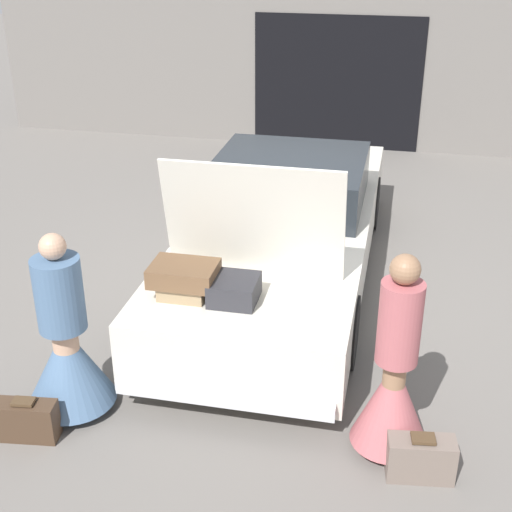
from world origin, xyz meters
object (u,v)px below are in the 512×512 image
(person_left, at_px, (67,350))
(suitcase_beside_left_person, at_px, (27,420))
(car, at_px, (284,229))
(person_right, at_px, (393,384))
(suitcase_beside_right_person, at_px, (421,458))

(person_left, bearing_deg, suitcase_beside_left_person, -23.37)
(person_left, height_order, suitcase_beside_left_person, person_left)
(car, bearing_deg, person_right, -63.89)
(person_left, bearing_deg, car, 152.76)
(person_left, xyz_separation_m, person_right, (2.56, 0.04, 0.04))
(suitcase_beside_right_person, bearing_deg, suitcase_beside_left_person, -176.08)
(car, relative_size, suitcase_beside_left_person, 10.69)
(person_left, bearing_deg, suitcase_beside_right_person, 83.72)
(person_left, relative_size, suitcase_beside_right_person, 3.10)
(person_right, relative_size, suitcase_beside_right_person, 3.24)
(car, height_order, person_left, car)
(suitcase_beside_left_person, relative_size, suitcase_beside_right_person, 0.98)
(person_right, bearing_deg, suitcase_beside_left_person, 96.37)
(person_right, distance_m, suitcase_beside_left_person, 2.81)
(person_right, distance_m, suitcase_beside_right_person, 0.55)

